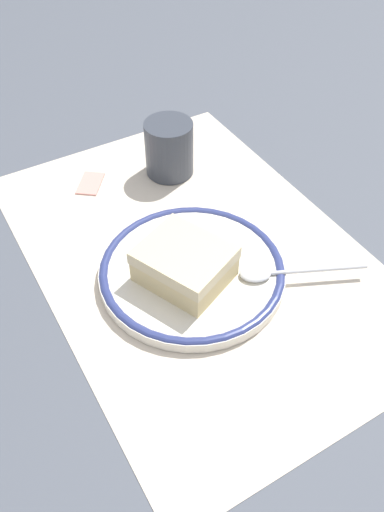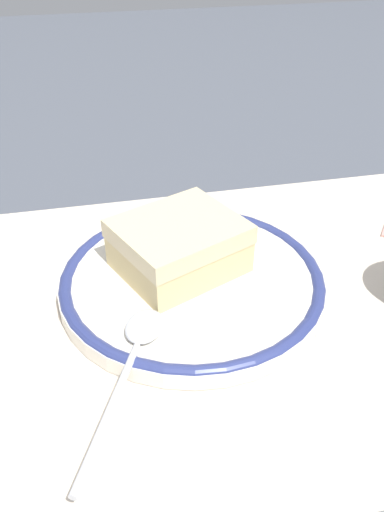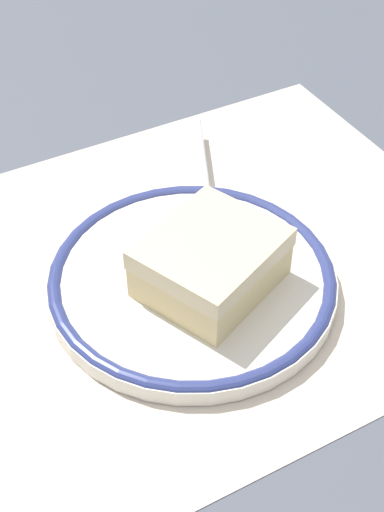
{
  "view_description": "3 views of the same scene",
  "coord_description": "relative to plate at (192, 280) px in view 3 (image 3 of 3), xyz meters",
  "views": [
    {
      "loc": [
        -0.39,
        0.23,
        0.46
      ],
      "look_at": [
        -0.03,
        0.02,
        0.03
      ],
      "focal_mm": 36.99,
      "sensor_mm": 36.0,
      "label": 1
    },
    {
      "loc": [
        -0.1,
        -0.31,
        0.28
      ],
      "look_at": [
        -0.03,
        0.02,
        0.03
      ],
      "focal_mm": 37.11,
      "sensor_mm": 36.0,
      "label": 2
    },
    {
      "loc": [
        0.16,
        0.38,
        0.41
      ],
      "look_at": [
        -0.03,
        0.02,
        0.03
      ],
      "focal_mm": 52.96,
      "sensor_mm": 36.0,
      "label": 3
    }
  ],
  "objects": [
    {
      "name": "ground_plane",
      "position": [
        0.03,
        -0.02,
        -0.01
      ],
      "size": [
        2.4,
        2.4,
        0.0
      ],
      "primitive_type": "plane",
      "color": "#4C515B"
    },
    {
      "name": "placemat",
      "position": [
        0.03,
        -0.02,
        -0.01
      ],
      "size": [
        0.55,
        0.37,
        0.0
      ],
      "primitive_type": "cube",
      "color": "beige",
      "rests_on": "ground_plane"
    },
    {
      "name": "plate",
      "position": [
        0.0,
        0.0,
        0.0
      ],
      "size": [
        0.22,
        0.22,
        0.02
      ],
      "color": "silver",
      "rests_on": "placemat"
    },
    {
      "name": "spoon",
      "position": [
        -0.06,
        -0.07,
        0.01
      ],
      "size": [
        0.08,
        0.14,
        0.01
      ],
      "color": "silver",
      "rests_on": "plate"
    },
    {
      "name": "cake_slice",
      "position": [
        -0.01,
        0.01,
        0.03
      ],
      "size": [
        0.12,
        0.11,
        0.04
      ],
      "color": "beige",
      "rests_on": "plate"
    }
  ]
}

